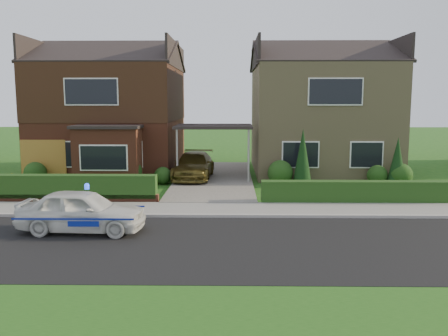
{
  "coord_description": "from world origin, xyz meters",
  "views": [
    {
      "loc": [
        0.88,
        -12.75,
        3.96
      ],
      "look_at": [
        0.63,
        3.5,
        1.66
      ],
      "focal_mm": 38.0,
      "sensor_mm": 36.0,
      "label": 1
    }
  ],
  "objects": [
    {
      "name": "potted_plant_b",
      "position": [
        -8.91,
        7.55,
        0.4
      ],
      "size": [
        0.57,
        0.54,
        0.81
      ],
      "primitive_type": "imported",
      "rotation": [
        0.0,
        0.0,
        1.02
      ],
      "color": "gray",
      "rests_on": "ground"
    },
    {
      "name": "house_left",
      "position": [
        -5.78,
        13.9,
        3.81
      ],
      "size": [
        7.5,
        9.53,
        7.25
      ],
      "color": "brown",
      "rests_on": "ground"
    },
    {
      "name": "potted_plant_a",
      "position": [
        -9.0,
        7.34,
        0.4
      ],
      "size": [
        0.5,
        0.42,
        0.79
      ],
      "primitive_type": "imported",
      "rotation": [
        0.0,
        0.0,
        -0.4
      ],
      "color": "gray",
      "rests_on": "ground"
    },
    {
      "name": "driveway",
      "position": [
        0.0,
        11.0,
        0.06
      ],
      "size": [
        3.8,
        12.0,
        0.12
      ],
      "primitive_type": "cube",
      "color": "#666059",
      "rests_on": "ground"
    },
    {
      "name": "police_car",
      "position": [
        -3.65,
        1.2,
        0.65
      ],
      "size": [
        3.51,
        3.9,
        1.47
      ],
      "rotation": [
        0.0,
        0.0,
        1.51
      ],
      "color": "silver",
      "rests_on": "ground"
    },
    {
      "name": "shrub_left_near",
      "position": [
        -2.4,
        9.6,
        0.42
      ],
      "size": [
        0.84,
        0.84,
        0.84
      ],
      "primitive_type": "sphere",
      "color": "black",
      "rests_on": "ground"
    },
    {
      "name": "shrub_right_far",
      "position": [
        8.8,
        9.2,
        0.54
      ],
      "size": [
        1.08,
        1.08,
        1.08
      ],
      "primitive_type": "sphere",
      "color": "black",
      "rests_on": "ground"
    },
    {
      "name": "conifer_a",
      "position": [
        4.2,
        9.2,
        1.3
      ],
      "size": [
        0.9,
        0.9,
        2.6
      ],
      "primitive_type": "cone",
      "color": "black",
      "rests_on": "ground"
    },
    {
      "name": "hedge_right",
      "position": [
        5.8,
        5.35,
        0.0
      ],
      "size": [
        7.5,
        0.55,
        0.8
      ],
      "primitive_type": "cube",
      "color": "black",
      "rests_on": "ground"
    },
    {
      "name": "kerb",
      "position": [
        0.0,
        3.05,
        0.06
      ],
      "size": [
        60.0,
        0.16,
        0.12
      ],
      "primitive_type": "cube",
      "color": "#9E9993",
      "rests_on": "ground"
    },
    {
      "name": "carport_link",
      "position": [
        0.0,
        10.95,
        2.66
      ],
      "size": [
        3.8,
        3.0,
        2.77
      ],
      "color": "black",
      "rests_on": "ground"
    },
    {
      "name": "shrub_left_far",
      "position": [
        -8.5,
        9.5,
        0.54
      ],
      "size": [
        1.08,
        1.08,
        1.08
      ],
      "primitive_type": "sphere",
      "color": "black",
      "rests_on": "ground"
    },
    {
      "name": "grass_verge",
      "position": [
        0.0,
        -5.0,
        0.0
      ],
      "size": [
        60.0,
        4.0,
        0.01
      ],
      "primitive_type": "cube",
      "color": "#1B4A13",
      "rests_on": "ground"
    },
    {
      "name": "house_right",
      "position": [
        5.8,
        13.99,
        3.66
      ],
      "size": [
        7.5,
        8.06,
        7.25
      ],
      "color": "#9D8B60",
      "rests_on": "ground"
    },
    {
      "name": "driveway_car",
      "position": [
        -1.0,
        10.74,
        0.76
      ],
      "size": [
        2.03,
        4.49,
        1.28
      ],
      "primitive_type": "imported",
      "rotation": [
        0.0,
        0.0,
        -0.05
      ],
      "color": "brown",
      "rests_on": "driveway"
    },
    {
      "name": "potted_plant_c",
      "position": [
        -2.5,
        6.2,
        0.36
      ],
      "size": [
        0.44,
        0.44,
        0.73
      ],
      "primitive_type": "imported",
      "rotation": [
        0.0,
        0.0,
        1.5
      ],
      "color": "gray",
      "rests_on": "ground"
    },
    {
      "name": "garage_door",
      "position": [
        -8.25,
        9.96,
        1.05
      ],
      "size": [
        2.2,
        0.1,
        2.1
      ],
      "primitive_type": "cube",
      "color": "brown",
      "rests_on": "ground"
    },
    {
      "name": "conifer_b",
      "position": [
        8.6,
        9.2,
        1.1
      ],
      "size": [
        0.9,
        0.9,
        2.2
      ],
      "primitive_type": "cone",
      "color": "black",
      "rests_on": "ground"
    },
    {
      "name": "shrub_right_mid",
      "position": [
        7.8,
        9.5,
        0.48
      ],
      "size": [
        0.96,
        0.96,
        0.96
      ],
      "primitive_type": "sphere",
      "color": "black",
      "rests_on": "ground"
    },
    {
      "name": "shrub_left_mid",
      "position": [
        -4.0,
        9.3,
        0.66
      ],
      "size": [
        1.32,
        1.32,
        1.32
      ],
      "primitive_type": "sphere",
      "color": "black",
      "rests_on": "ground"
    },
    {
      "name": "shrub_right_near",
      "position": [
        3.2,
        9.4,
        0.6
      ],
      "size": [
        1.2,
        1.2,
        1.2
      ],
      "primitive_type": "sphere",
      "color": "black",
      "rests_on": "ground"
    },
    {
      "name": "sidewalk",
      "position": [
        0.0,
        4.1,
        0.05
      ],
      "size": [
        60.0,
        2.0,
        0.1
      ],
      "primitive_type": "cube",
      "color": "slate",
      "rests_on": "ground"
    },
    {
      "name": "dwarf_wall",
      "position": [
        -5.8,
        5.3,
        0.18
      ],
      "size": [
        7.7,
        0.25,
        0.36
      ],
      "primitive_type": "cube",
      "color": "brown",
      "rests_on": "ground"
    },
    {
      "name": "road",
      "position": [
        0.0,
        0.0,
        0.0
      ],
      "size": [
        60.0,
        6.0,
        0.02
      ],
      "primitive_type": "cube",
      "color": "black",
      "rests_on": "ground"
    },
    {
      "name": "hedge_left",
      "position": [
        -5.8,
        5.45,
        0.0
      ],
      "size": [
        7.5,
        0.55,
        0.9
      ],
      "primitive_type": "cube",
      "color": "black",
      "rests_on": "ground"
    },
    {
      "name": "ground",
      "position": [
        0.0,
        0.0,
        0.0
      ],
      "size": [
        120.0,
        120.0,
        0.0
      ],
      "primitive_type": "plane",
      "color": "#1B4A13",
      "rests_on": "ground"
    }
  ]
}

